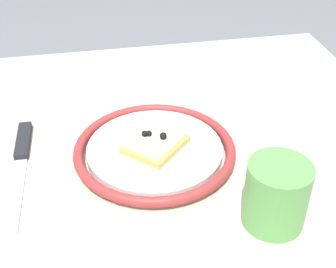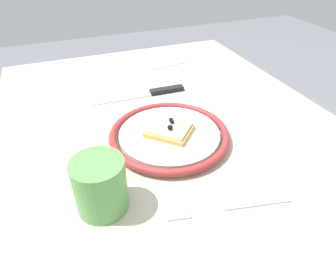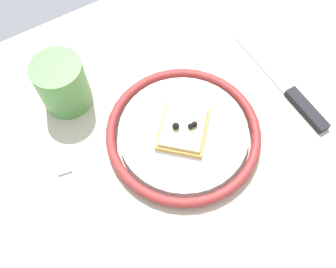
# 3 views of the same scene
# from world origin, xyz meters

# --- Properties ---
(ground_plane) EXTENTS (6.00, 6.00, 0.00)m
(ground_plane) POSITION_xyz_m (0.00, 0.00, 0.00)
(ground_plane) COLOR slate
(dining_table) EXTENTS (0.97, 0.74, 0.70)m
(dining_table) POSITION_xyz_m (0.00, 0.00, 0.61)
(dining_table) COLOR #BCB29E
(dining_table) RESTS_ON ground_plane
(plate) EXTENTS (0.25, 0.25, 0.02)m
(plate) POSITION_xyz_m (-0.05, 0.02, 0.72)
(plate) COLOR white
(plate) RESTS_ON dining_table
(pizza_slice_near) EXTENTS (0.11, 0.11, 0.03)m
(pizza_slice_near) POSITION_xyz_m (-0.05, 0.02, 0.73)
(pizza_slice_near) COLOR tan
(pizza_slice_near) RESTS_ON plate
(knife) EXTENTS (0.03, 0.24, 0.01)m
(knife) POSITION_xyz_m (0.15, -0.01, 0.71)
(knife) COLOR silver
(knife) RESTS_ON dining_table
(fork) EXTENTS (0.06, 0.20, 0.00)m
(fork) POSITION_xyz_m (-0.25, 0.00, 0.71)
(fork) COLOR silver
(fork) RESTS_ON dining_table
(cup) EXTENTS (0.08, 0.08, 0.09)m
(cup) POSITION_xyz_m (-0.18, 0.18, 0.75)
(cup) COLOR #599E4C
(cup) RESTS_ON dining_table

